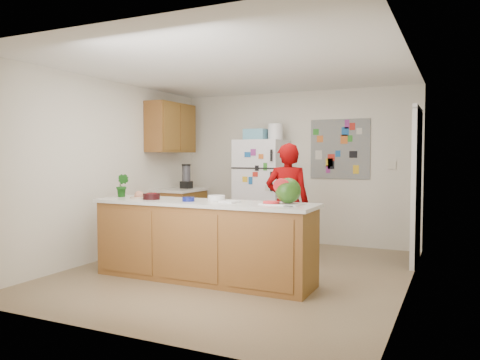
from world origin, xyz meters
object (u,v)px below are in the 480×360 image
at_px(refrigerator, 261,192).
at_px(person, 287,203).
at_px(watermelon, 288,191).
at_px(cherry_bowl, 151,196).

relative_size(refrigerator, person, 1.05).
xyz_separation_m(person, watermelon, (0.44, -1.25, 0.26)).
height_order(refrigerator, watermelon, refrigerator).
relative_size(person, watermelon, 5.86).
distance_m(person, watermelon, 1.35).
bearing_deg(refrigerator, cherry_bowl, -99.72).
relative_size(refrigerator, cherry_bowl, 8.43).
xyz_separation_m(refrigerator, cherry_bowl, (-0.42, -2.45, 0.11)).
bearing_deg(cherry_bowl, person, 48.41).
bearing_deg(person, cherry_bowl, 31.08).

